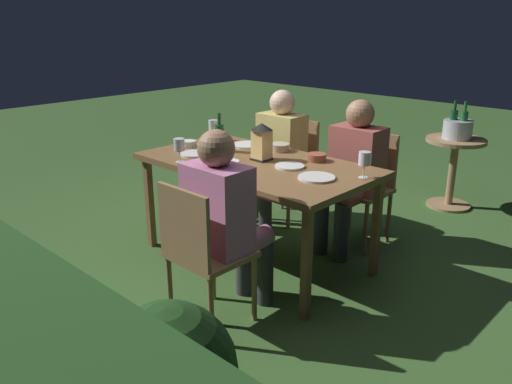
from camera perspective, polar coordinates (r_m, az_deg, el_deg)
name	(u,v)px	position (r m, az deg, el deg)	size (l,w,h in m)	color
ground_plane	(256,259)	(3.93, 0.00, -7.32)	(16.00, 16.00, 0.00)	#385B28
dining_table	(256,169)	(3.67, 0.00, 2.49)	(1.67, 0.91, 0.76)	brown
chair_side_left_a	(365,182)	(4.17, 11.82, 1.04)	(0.42, 0.40, 0.87)	#937047
person_in_rust	(352,169)	(3.97, 10.47, 2.50)	(0.38, 0.47, 1.15)	#9E4C47
chair_side_right_a	(201,250)	(2.95, -6.02, -6.30)	(0.42, 0.40, 0.87)	#937047
person_in_pink	(226,215)	(3.00, -3.30, -2.55)	(0.38, 0.47, 1.15)	#C675A3
chair_side_left_b	(291,164)	(4.58, 3.85, 3.03)	(0.42, 0.40, 0.87)	#937047
person_in_mustard	(276,152)	(4.40, 2.26, 4.43)	(0.38, 0.47, 1.15)	tan
lantern_centerpiece	(262,140)	(3.66, 0.64, 5.76)	(0.15, 0.15, 0.27)	black
green_bottle_on_table	(220,137)	(3.93, -4.02, 6.03)	(0.07, 0.07, 0.29)	#195128
wine_glass_a	(213,126)	(4.28, -4.70, 7.19)	(0.08, 0.08, 0.17)	silver
wine_glass_b	(179,146)	(3.65, -8.40, 5.03)	(0.08, 0.08, 0.17)	silver
wine_glass_c	(365,160)	(3.33, 11.80, 3.47)	(0.08, 0.08, 0.17)	silver
plate_a	(194,154)	(3.86, -6.76, 4.17)	(0.21, 0.21, 0.01)	silver
plate_b	(290,166)	(3.52, 3.71, 2.84)	(0.20, 0.20, 0.01)	silver
plate_c	(317,177)	(3.29, 6.66, 1.59)	(0.23, 0.23, 0.01)	silver
plate_d	(246,145)	(4.10, -1.07, 5.18)	(0.24, 0.24, 0.01)	white
bowl_olives	(280,147)	(3.94, 2.61, 4.94)	(0.15, 0.15, 0.06)	#BCAD8E
bowl_bread	(189,144)	(4.10, -7.38, 5.29)	(0.12, 0.12, 0.05)	silver
bowl_salad	(229,165)	(3.47, -2.98, 3.02)	(0.14, 0.14, 0.06)	silver
bowl_dip	(317,157)	(3.69, 6.66, 3.82)	(0.13, 0.13, 0.05)	#9E5138
side_table	(453,162)	(5.17, 20.82, 3.12)	(0.54, 0.54, 0.66)	#9E7A51
ice_bucket	(458,128)	(5.10, 21.24, 6.59)	(0.26, 0.26, 0.34)	#B2B7BF
potted_plant_corner	(169,383)	(2.07, -9.51, -19.95)	(0.52, 0.52, 0.76)	#9E5133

